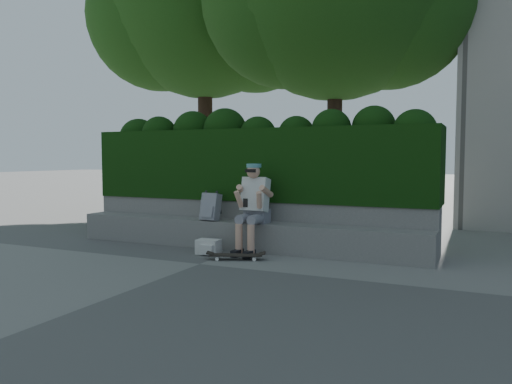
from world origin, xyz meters
The scene contains 9 objects.
ground centered at (0.00, 0.00, 0.00)m, with size 80.00×80.00×0.00m, color slate.
bench_ledge centered at (0.00, 1.25, 0.23)m, with size 6.00×0.45×0.45m, color gray.
planter_wall centered at (0.00, 1.73, 0.38)m, with size 6.00×0.50×0.75m, color gray.
hedge centered at (0.00, 1.95, 1.35)m, with size 6.00×1.00×1.20m, color black.
tree_right centered at (-3.54, 6.21, 5.76)m, with size 5.33×5.33×8.44m.
person centered at (0.33, 1.07, 0.75)m, with size 0.40×0.76×1.38m.
skateboard centered at (0.33, 0.46, 0.07)m, with size 0.77×0.46×0.08m.
backpack_plaid centered at (-0.48, 1.15, 0.67)m, with size 0.30×0.16×0.44m, color #A6A6AB.
backpack_ground centered at (-0.26, 0.68, 0.11)m, with size 0.34×0.24×0.22m, color silver.
Camera 1 is at (3.55, -5.88, 1.48)m, focal length 35.00 mm.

